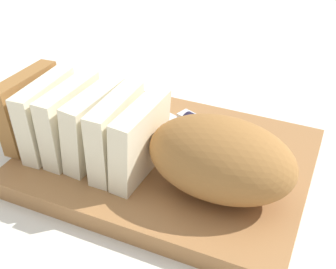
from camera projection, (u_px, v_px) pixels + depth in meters
name	position (u px, v px, depth m)	size (l,w,h in m)	color
ground_plane	(168.00, 168.00, 0.60)	(3.00, 3.00, 0.00)	silver
cutting_board	(168.00, 161.00, 0.59)	(0.37, 0.28, 0.03)	#9E6B3D
bread_loaf	(152.00, 141.00, 0.53)	(0.38, 0.12, 0.10)	#996633
bread_knife	(184.00, 120.00, 0.64)	(0.27, 0.13, 0.03)	silver
crumb_near_knife	(136.00, 147.00, 0.60)	(0.00, 0.00, 0.00)	#A8753D
crumb_near_loaf	(194.00, 161.00, 0.57)	(0.00, 0.00, 0.00)	#A8753D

